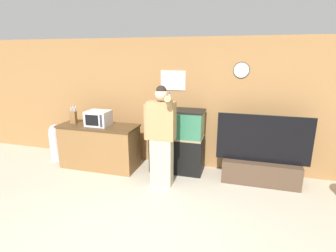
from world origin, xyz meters
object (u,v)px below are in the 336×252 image
Objects in this scene: tv_on_stand at (261,164)px; trash_bin at (57,142)px; knife_block at (73,117)px; microwave at (98,118)px; person_standing at (161,135)px; counter_island at (100,146)px; aquarium_on_stand at (177,141)px.

trash_bin is at bearing -179.16° from tv_on_stand.
tv_on_stand reaches higher than knife_block.
microwave is 1.48m from person_standing.
aquarium_on_stand is (1.58, 0.27, 0.18)m from counter_island.
counter_island is 1.58m from person_standing.
tv_on_stand is at bearing -3.99° from aquarium_on_stand.
microwave is 1.24× the size of knife_block.
microwave reaches higher than trash_bin.
counter_island is at bearing -177.15° from tv_on_stand.
tv_on_stand reaches higher than microwave.
tv_on_stand is 1.88m from person_standing.
tv_on_stand is at bearing 0.84° from trash_bin.
person_standing is at bearing -100.61° from aquarium_on_stand.
knife_block is 0.20× the size of person_standing.
person_standing reaches higher than microwave.
tv_on_stand is at bearing 2.57° from knife_block.
knife_block reaches higher than microwave.
aquarium_on_stand is (2.13, 0.28, -0.41)m from knife_block.
tv_on_stand reaches higher than aquarium_on_stand.
knife_block is (-0.58, 0.00, -0.01)m from microwave.
counter_island is 1.61m from aquarium_on_stand.
knife_block is (-0.55, -0.01, 0.59)m from counter_island.
tv_on_stand is (3.16, 0.16, -0.08)m from counter_island.
aquarium_on_stand is at bearing 79.39° from person_standing.
knife_block reaches higher than counter_island.
person_standing reaches higher than aquarium_on_stand.
tv_on_stand is (3.71, 0.17, -0.67)m from knife_block.
person_standing reaches higher than knife_block.
trash_bin is (-1.12, 0.09, -0.04)m from counter_island.
knife_block is 0.29× the size of aquarium_on_stand.
trash_bin is (-0.57, 0.10, -0.62)m from knife_block.
counter_island is at bearing 164.59° from person_standing.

